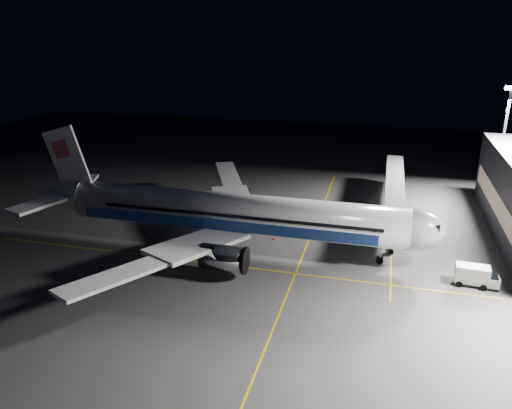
{
  "coord_description": "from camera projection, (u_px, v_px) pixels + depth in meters",
  "views": [
    {
      "loc": [
        19.79,
        -63.23,
        30.41
      ],
      "look_at": [
        2.55,
        2.23,
        6.0
      ],
      "focal_mm": 35.0,
      "sensor_mm": 36.0,
      "label": 1
    }
  ],
  "objects": [
    {
      "name": "baggage_tug",
      "position": [
        242.0,
        193.0,
        92.62
      ],
      "size": [
        2.98,
        2.5,
        1.99
      ],
      "rotation": [
        0.0,
        0.0,
        0.12
      ],
      "color": "black",
      "rests_on": "ground"
    },
    {
      "name": "service_truck",
      "position": [
        476.0,
        276.0,
        61.27
      ],
      "size": [
        5.26,
        2.58,
        2.62
      ],
      "rotation": [
        0.0,
        0.0,
        -0.07
      ],
      "color": "silver",
      "rests_on": "ground"
    },
    {
      "name": "guide_line_main",
      "position": [
        303.0,
        254.0,
        70.18
      ],
      "size": [
        0.25,
        80.0,
        0.01
      ],
      "primitive_type": "cube",
      "color": "gold",
      "rests_on": "ground"
    },
    {
      "name": "guide_line_side",
      "position": [
        391.0,
        236.0,
        76.4
      ],
      "size": [
        0.25,
        40.0,
        0.01
      ],
      "primitive_type": "cube",
      "color": "gold",
      "rests_on": "ground"
    },
    {
      "name": "airliner",
      "position": [
        227.0,
        213.0,
        71.08
      ],
      "size": [
        61.48,
        54.22,
        16.64
      ],
      "color": "silver",
      "rests_on": "ground"
    },
    {
      "name": "ground",
      "position": [
        235.0,
        247.0,
        72.57
      ],
      "size": [
        200.0,
        200.0,
        0.0
      ],
      "primitive_type": "plane",
      "color": "#4C4C4F",
      "rests_on": "ground"
    },
    {
      "name": "safety_cone_b",
      "position": [
        293.0,
        217.0,
        83.12
      ],
      "size": [
        0.41,
        0.41,
        0.61
      ],
      "primitive_type": "cone",
      "color": "#E84709",
      "rests_on": "ground"
    },
    {
      "name": "safety_cone_a",
      "position": [
        215.0,
        208.0,
        87.12
      ],
      "size": [
        0.43,
        0.43,
        0.65
      ],
      "primitive_type": "cone",
      "color": "#E84709",
      "rests_on": "ground"
    },
    {
      "name": "floodlight_mast_north",
      "position": [
        504.0,
        134.0,
        87.89
      ],
      "size": [
        2.4,
        0.68,
        20.7
      ],
      "color": "#59595E",
      "rests_on": "ground"
    },
    {
      "name": "safety_cone_c",
      "position": [
        274.0,
        238.0,
        74.95
      ],
      "size": [
        0.35,
        0.35,
        0.53
      ],
      "primitive_type": "cone",
      "color": "#E84709",
      "rests_on": "ground"
    },
    {
      "name": "jet_bridge",
      "position": [
        394.0,
        191.0,
        82.17
      ],
      "size": [
        3.6,
        34.4,
        6.3
      ],
      "color": "#B2B2B7",
      "rests_on": "ground"
    },
    {
      "name": "guide_line_cross",
      "position": [
        222.0,
        265.0,
        67.11
      ],
      "size": [
        70.0,
        0.25,
        0.01
      ],
      "primitive_type": "cube",
      "color": "gold",
      "rests_on": "ground"
    }
  ]
}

